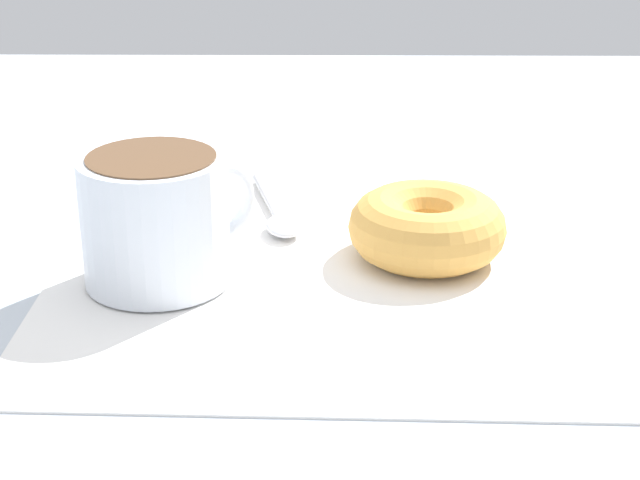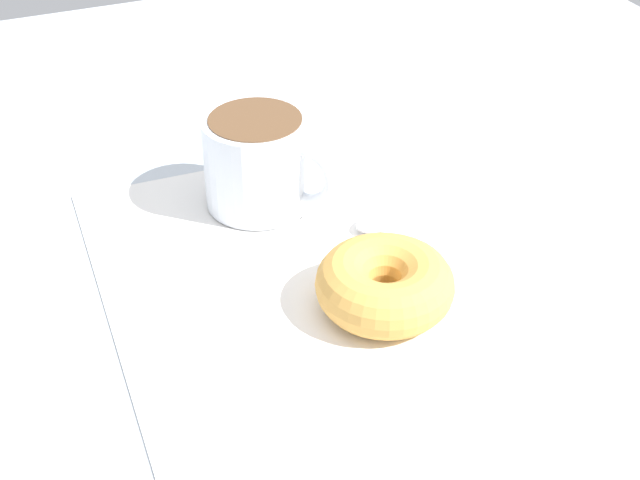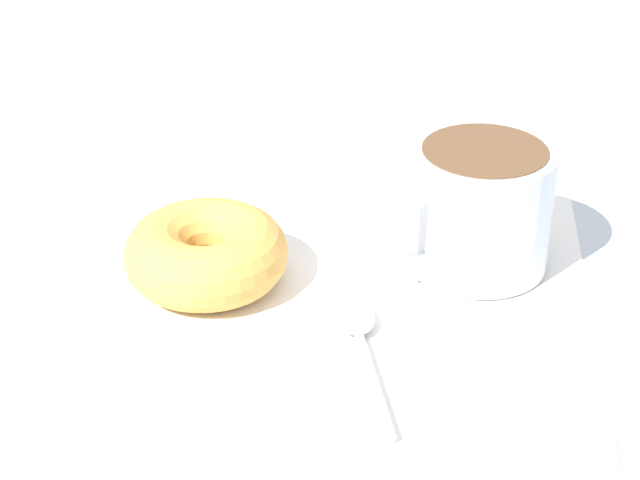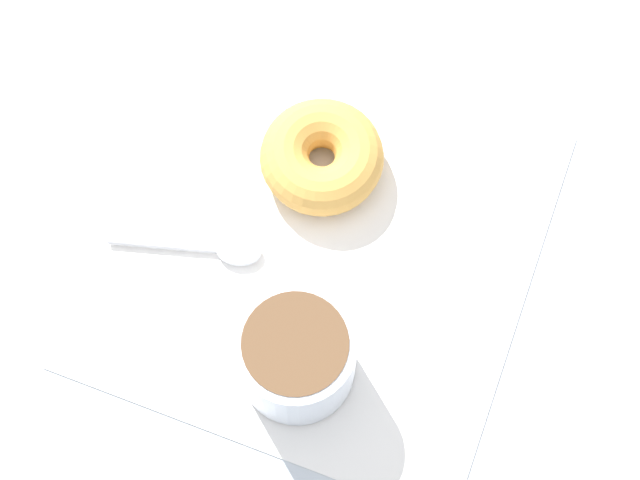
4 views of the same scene
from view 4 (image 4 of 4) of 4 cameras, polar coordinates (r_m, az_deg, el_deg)
name	(u,v)px [view 4 (image 4 of 4)]	position (r cm, az deg, el deg)	size (l,w,h in cm)	color
ground_plane	(335,268)	(86.42, 0.81, -1.51)	(120.00, 120.00, 2.00)	#B2BCC6
napkin	(320,249)	(85.72, 0.00, -0.49)	(33.26, 33.26, 0.30)	white
coffee_cup	(301,356)	(78.88, -1.04, -6.18)	(10.24, 9.85, 7.93)	silver
donut	(322,157)	(86.37, 0.10, 4.46)	(10.06, 10.06, 3.99)	gold
spoon	(219,250)	(85.49, -5.40, -0.54)	(4.38, 12.34, 0.90)	silver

